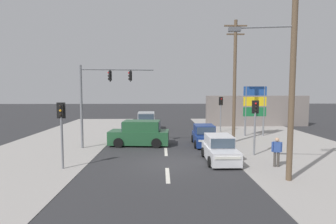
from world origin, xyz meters
TOP-DOWN VIEW (x-y plane):
  - ground_plane at (0.00, 0.00)m, footprint 140.00×140.00m
  - lane_dash_near at (0.00, -2.00)m, footprint 0.20×2.40m
  - lane_dash_mid at (0.00, 3.00)m, footprint 0.20×2.40m
  - lane_dash_far at (0.00, 8.00)m, footprint 0.20×2.40m
  - kerb_right_verge at (9.00, 2.00)m, footprint 10.00×44.00m
  - kerb_left_verge at (-8.50, 4.00)m, footprint 8.00×40.00m
  - utility_pole_foreground_right at (5.48, -2.91)m, footprint 3.77×0.68m
  - utility_pole_midground_right at (5.55, 6.24)m, footprint 1.80×0.26m
  - traffic_signal_mast at (-4.77, 4.36)m, footprint 5.28×0.59m
  - pedestal_signal_right_kerb at (5.70, 1.86)m, footprint 0.44×0.30m
  - pedestal_signal_left_kerb at (-5.58, -0.85)m, footprint 0.44×0.29m
  - pedestal_signal_far_median at (5.70, 11.61)m, footprint 0.44×0.31m
  - shopping_plaza_sign at (8.27, 9.13)m, footprint 2.10×0.16m
  - shopfront_wall_far at (11.00, 16.00)m, footprint 12.00×1.00m
  - hatchback_crossing_left at (3.00, 5.22)m, footprint 1.85×3.68m
  - hatchback_receding_far at (3.15, 0.52)m, footprint 1.79×3.65m
  - suv_oncoming_near at (-1.93, 13.25)m, footprint 2.20×4.61m
  - suv_kerbside_parked at (-1.96, 5.20)m, footprint 4.64×2.29m
  - pedestrian_at_kerb at (5.99, -0.77)m, footprint 0.55×0.28m

SIDE VIEW (x-z plane):
  - ground_plane at x=0.00m, z-range 0.00..0.00m
  - lane_dash_near at x=0.00m, z-range 0.00..0.01m
  - lane_dash_mid at x=0.00m, z-range 0.00..0.01m
  - lane_dash_far at x=0.00m, z-range 0.00..0.01m
  - kerb_right_verge at x=9.00m, z-range 0.00..0.02m
  - kerb_left_verge at x=-8.50m, z-range 0.00..0.02m
  - hatchback_crossing_left at x=3.00m, z-range -0.06..1.47m
  - hatchback_receding_far at x=3.15m, z-range -0.06..1.47m
  - suv_oncoming_near at x=-1.93m, z-range -0.06..1.83m
  - suv_kerbside_parked at x=-1.96m, z-range -0.06..1.83m
  - pedestrian_at_kerb at x=5.99m, z-range 0.11..1.74m
  - shopfront_wall_far at x=11.00m, z-range 0.00..3.60m
  - pedestal_signal_right_kerb at x=5.70m, z-range 0.64..4.20m
  - pedestal_signal_left_kerb at x=-5.58m, z-range 0.64..4.20m
  - pedestal_signal_far_median at x=5.70m, z-range 0.64..4.20m
  - shopping_plaza_sign at x=8.27m, z-range 0.68..5.28m
  - traffic_signal_mast at x=-4.77m, z-range 1.15..7.15m
  - utility_pole_midground_right at x=5.55m, z-range 0.24..9.96m
  - utility_pole_foreground_right at x=5.48m, z-range 0.36..10.13m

